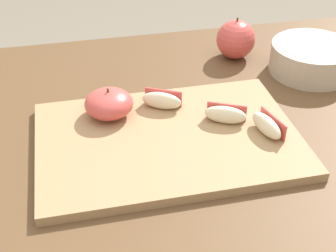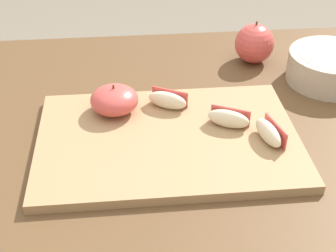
{
  "view_description": "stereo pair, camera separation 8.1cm",
  "coord_description": "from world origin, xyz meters",
  "views": [
    {
      "loc": [
        -0.2,
        -0.67,
        1.24
      ],
      "look_at": [
        -0.05,
        -0.02,
        0.77
      ],
      "focal_mm": 51.93,
      "sensor_mm": 36.0,
      "label": 1
    },
    {
      "loc": [
        -0.12,
        -0.68,
        1.24
      ],
      "look_at": [
        -0.05,
        -0.02,
        0.77
      ],
      "focal_mm": 51.93,
      "sensor_mm": 36.0,
      "label": 2
    }
  ],
  "objects": [
    {
      "name": "whole_apple_pink_lady",
      "position": [
        0.17,
        0.27,
        0.77
      ],
      "size": [
        0.09,
        0.09,
        0.09
      ],
      "color": "#D14C47",
      "rests_on": "dining_table"
    },
    {
      "name": "apple_wedge_near_knife",
      "position": [
        0.06,
        -0.0,
        0.76
      ],
      "size": [
        0.08,
        0.05,
        0.03
      ],
      "color": "beige",
      "rests_on": "cutting_board"
    },
    {
      "name": "cutting_board",
      "position": [
        -0.05,
        -0.02,
        0.74
      ],
      "size": [
        0.44,
        0.3,
        0.02
      ],
      "color": "#A37F56",
      "rests_on": "dining_table"
    },
    {
      "name": "ceramic_fruit_bowl",
      "position": [
        0.3,
        0.17,
        0.76
      ],
      "size": [
        0.17,
        0.17,
        0.06
      ],
      "color": "#BCB29E",
      "rests_on": "dining_table"
    },
    {
      "name": "apple_wedge_left",
      "position": [
        -0.04,
        0.07,
        0.76
      ],
      "size": [
        0.08,
        0.06,
        0.03
      ],
      "color": "beige",
      "rests_on": "cutting_board"
    },
    {
      "name": "dining_table",
      "position": [
        0.0,
        0.0,
        0.64
      ],
      "size": [
        1.47,
        0.86,
        0.73
      ],
      "color": "brown",
      "rests_on": "ground_plane"
    },
    {
      "name": "apple_wedge_right",
      "position": [
        0.11,
        -0.05,
        0.76
      ],
      "size": [
        0.04,
        0.08,
        0.03
      ],
      "color": "beige",
      "rests_on": "cutting_board"
    },
    {
      "name": "apple_half_skin_up",
      "position": [
        -0.14,
        0.07,
        0.77
      ],
      "size": [
        0.09,
        0.09,
        0.05
      ],
      "color": "#D14C47",
      "rests_on": "cutting_board"
    }
  ]
}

